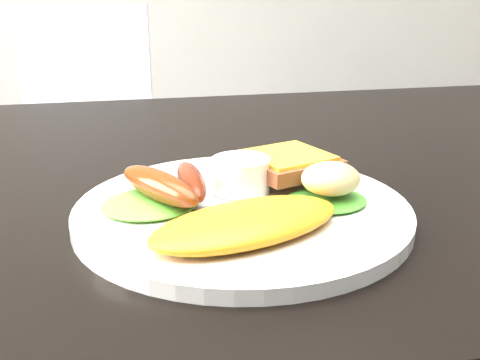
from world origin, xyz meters
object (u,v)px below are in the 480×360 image
dining_table (275,172)px  person (33,92)px  dining_chair (92,174)px  plate (242,211)px

dining_table → person: bearing=126.2°
dining_table → dining_chair: (-0.26, 0.91, -0.28)m
dining_chair → person: bearing=-91.2°
dining_table → person: (-0.33, 0.45, 0.03)m
plate → dining_chair: bearing=99.6°
dining_table → plate: 0.20m
dining_table → person: person is taller
plate → dining_table: bearing=65.2°
dining_chair → plate: bearing=-73.4°
person → plate: bearing=127.3°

